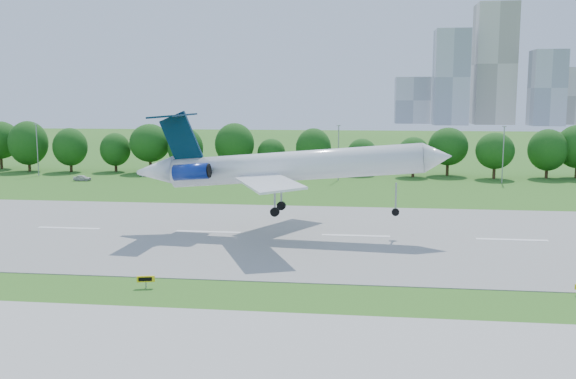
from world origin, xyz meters
name	(u,v)px	position (x,y,z in m)	size (l,w,h in m)	color
ground	(146,285)	(0.00, 0.00, 0.00)	(600.00, 600.00, 0.00)	#275B18
runway	(208,232)	(0.00, 25.00, 0.04)	(400.00, 45.00, 0.08)	gray
taxiway	(58,359)	(0.00, -18.00, 0.04)	(400.00, 23.00, 0.08)	#ADADA8
tree_line	(277,148)	(0.00, 92.00, 6.19)	(288.40, 8.40, 10.40)	#382314
light_poles	(260,151)	(-2.50, 82.00, 6.34)	(175.90, 0.25, 12.19)	gray
skyline	(487,79)	(100.16, 390.61, 30.46)	(127.00, 52.00, 80.00)	#B2B2B7
airliner	(279,166)	(9.73, 25.08, 9.26)	(42.47, 30.85, 13.58)	white
taxi_sign_centre	(146,279)	(0.37, -0.90, 0.89)	(1.71, 0.59, 1.20)	gray
service_vehicle_a	(148,174)	(-29.29, 84.30, 0.64)	(1.36, 3.91, 1.29)	silver
service_vehicle_b	(82,178)	(-40.86, 74.57, 0.65)	(1.53, 3.80, 1.29)	silver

